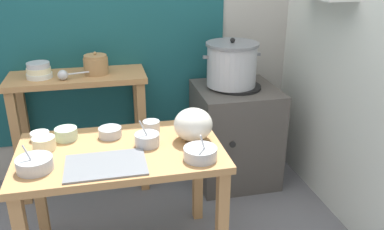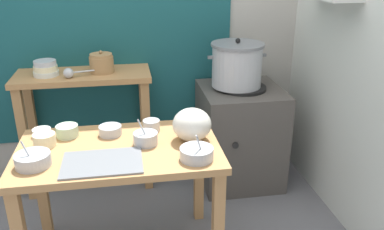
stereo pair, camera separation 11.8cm
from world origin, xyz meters
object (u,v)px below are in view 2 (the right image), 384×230
Objects in this scene: prep_bowl_3 at (197,153)px; prep_bowl_6 at (67,131)px; clay_pot at (102,63)px; plastic_bag at (192,125)px; prep_bowl_1 at (110,130)px; bowl_stack_enamel at (46,68)px; prep_bowl_0 at (33,159)px; prep_bowl_7 at (151,125)px; ladle at (70,73)px; prep_table at (120,165)px; prep_bowl_4 at (42,132)px; prep_bowl_5 at (44,139)px; serving_tray at (102,163)px; back_shelf_table at (86,102)px; stove_block at (240,135)px; steamer_pot at (237,65)px; prep_bowl_2 at (146,138)px.

prep_bowl_6 is (-0.69, 0.39, 0.00)m from prep_bowl_3.
plastic_bag is (0.51, -0.85, -0.15)m from clay_pot.
prep_bowl_6 reaches higher than prep_bowl_1.
bowl_stack_enamel is 1.01m from prep_bowl_0.
prep_bowl_7 is at bearing 27.98° from prep_bowl_0.
ladle is 0.79m from prep_bowl_7.
bowl_stack_enamel is 1.38× the size of prep_bowl_6.
prep_bowl_4 reaches higher than prep_table.
prep_bowl_5 is at bearing 175.67° from plastic_bag.
prep_bowl_5 is at bearing 140.81° from serving_tray.
prep_bowl_1 is at bearing -65.83° from ladle.
back_shelf_table is at bearing 120.64° from prep_bowl_3.
stove_block reaches higher than serving_tray.
prep_bowl_3 is (-0.47, -0.97, -0.19)m from steamer_pot.
serving_tray is (-0.99, -0.91, 0.34)m from stove_block.
back_shelf_table is 5.59× the size of clay_pot.
prep_table is at bearing 18.04° from prep_bowl_0.
bowl_stack_enamel is at bearing 135.61° from prep_bowl_7.
ladle is 0.68m from prep_bowl_1.
prep_bowl_2 is at bearing -19.33° from prep_bowl_4.
stove_block is 4.49× the size of prep_bowl_3.
clay_pot reaches higher than prep_bowl_3.
stove_block reaches higher than prep_table.
ladle reaches higher than prep_bowl_4.
serving_tray is 0.54m from plastic_bag.
steamer_pot is 4.17× the size of prep_bowl_4.
stove_block is 7.79× the size of prep_bowl_7.
prep_bowl_0 is at bearing -99.90° from back_shelf_table.
clay_pot is at bearing 113.43° from prep_bowl_7.
stove_block is at bearing -7.32° from clay_pot.
stove_block is at bearing 33.54° from prep_bowl_0.
prep_table is 6.41× the size of clay_pot.
prep_bowl_0 reaches higher than serving_tray.
plastic_bag is at bearing -121.92° from steamer_pot.
prep_bowl_2 is at bearing -22.08° from prep_bowl_6.
ladle is at bearing 83.01° from prep_bowl_5.
serving_tray is at bearing -95.93° from prep_bowl_1.
prep_bowl_2 is (-0.72, -0.75, -0.18)m from steamer_pot.
prep_bowl_7 reaches higher than serving_tray.
steamer_pot is at bearing 153.38° from stove_block.
stove_block is at bearing 24.69° from prep_bowl_6.
bowl_stack_enamel is 0.64× the size of ladle.
prep_bowl_4 is 1.04× the size of prep_bowl_7.
ladle is at bearing 134.27° from plastic_bag.
steamer_pot reaches higher than prep_bowl_5.
steamer_pot is 2.48× the size of prep_bowl_0.
prep_bowl_4 is (-0.58, 0.20, -0.01)m from prep_bowl_2.
prep_bowl_6 is (-0.19, -0.68, -0.21)m from clay_pot.
clay_pot is 0.24m from ladle.
prep_bowl_0 is 1.45× the size of prep_bowl_5.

